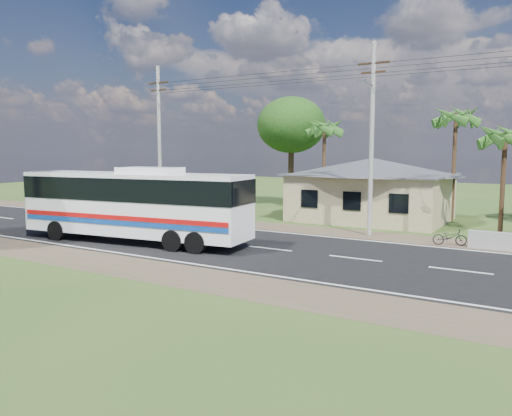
{
  "coord_description": "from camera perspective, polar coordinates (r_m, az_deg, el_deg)",
  "views": [
    {
      "loc": [
        12.12,
        -21.5,
        4.92
      ],
      "look_at": [
        -1.4,
        1.0,
        1.89
      ],
      "focal_mm": 35.0,
      "sensor_mm": 36.0,
      "label": 1
    }
  ],
  "objects": [
    {
      "name": "palm_near",
      "position": [
        32.61,
        26.61,
        7.28
      ],
      "size": [
        2.8,
        2.8,
        6.7
      ],
      "color": "#47301E",
      "rests_on": "ground"
    },
    {
      "name": "house",
      "position": [
        36.32,
        13.12,
        2.81
      ],
      "size": [
        12.4,
        10.0,
        5.0
      ],
      "color": "tan",
      "rests_on": "ground"
    },
    {
      "name": "palm_far",
      "position": [
        40.86,
        7.83,
        8.99
      ],
      "size": [
        2.8,
        2.8,
        7.7
      ],
      "color": "#47301E",
      "rests_on": "ground"
    },
    {
      "name": "palm_mid",
      "position": [
        37.57,
        21.89,
        9.53
      ],
      "size": [
        2.8,
        2.8,
        8.2
      ],
      "color": "#47301E",
      "rests_on": "ground"
    },
    {
      "name": "ground",
      "position": [
        25.17,
        1.56,
        -4.69
      ],
      "size": [
        120.0,
        120.0,
        0.0
      ],
      "primitive_type": "plane",
      "color": "#2E4C1B",
      "rests_on": "ground"
    },
    {
      "name": "utility_poles",
      "position": [
        29.55,
        12.46,
        8.07
      ],
      "size": [
        32.8,
        2.22,
        11.0
      ],
      "color": "#9E9E99",
      "rests_on": "ground"
    },
    {
      "name": "small_car",
      "position": [
        36.65,
        -17.89,
        -0.36
      ],
      "size": [
        2.49,
        4.33,
        1.39
      ],
      "primitive_type": "imported",
      "rotation": [
        0.0,
        0.0,
        0.22
      ],
      "color": "#28292B",
      "rests_on": "ground"
    },
    {
      "name": "road",
      "position": [
        25.17,
        1.56,
        -4.67
      ],
      "size": [
        120.0,
        16.0,
        0.03
      ],
      "color": "black",
      "rests_on": "ground"
    },
    {
      "name": "tree_behind_house",
      "position": [
        44.38,
        4.06,
        9.4
      ],
      "size": [
        6.0,
        6.0,
        9.61
      ],
      "color": "#47301E",
      "rests_on": "ground"
    },
    {
      "name": "motorcycle",
      "position": [
        27.91,
        21.27,
        -3.1
      ],
      "size": [
        1.79,
        1.06,
        0.89
      ],
      "primitive_type": "imported",
      "rotation": [
        0.0,
        0.0,
        1.87
      ],
      "color": "black",
      "rests_on": "ground"
    },
    {
      "name": "coach_bus",
      "position": [
        27.37,
        -13.76,
        0.93
      ],
      "size": [
        13.27,
        4.29,
        4.05
      ],
      "rotation": [
        0.0,
        0.0,
        0.12
      ],
      "color": "white",
      "rests_on": "ground"
    }
  ]
}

